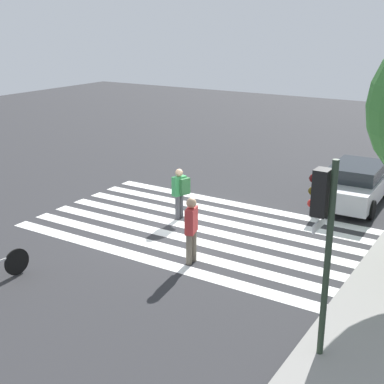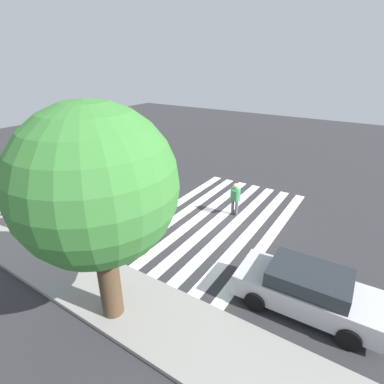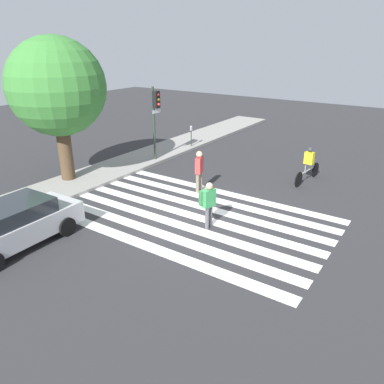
{
  "view_description": "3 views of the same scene",
  "coord_description": "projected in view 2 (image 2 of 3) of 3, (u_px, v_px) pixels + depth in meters",
  "views": [
    {
      "loc": [
        13.12,
        8.02,
        6.15
      ],
      "look_at": [
        -0.57,
        -0.57,
        0.93
      ],
      "focal_mm": 50.0,
      "sensor_mm": 36.0,
      "label": 1
    },
    {
      "loc": [
        -5.81,
        11.21,
        7.1
      ],
      "look_at": [
        1.0,
        0.67,
        1.48
      ],
      "focal_mm": 28.0,
      "sensor_mm": 36.0,
      "label": 2
    },
    {
      "loc": [
        -10.43,
        -7.04,
        6.07
      ],
      "look_at": [
        -0.33,
        -0.19,
        1.11
      ],
      "focal_mm": 35.0,
      "sensor_mm": 36.0,
      "label": 3
    }
  ],
  "objects": [
    {
      "name": "ground_plane",
      "position": [
        217.0,
        220.0,
        14.38
      ],
      "size": [
        60.0,
        60.0,
        0.0
      ],
      "primitive_type": "plane",
      "color": "#2D2D30"
    },
    {
      "name": "sidewalk_curb",
      "position": [
        124.0,
        299.0,
        9.56
      ],
      "size": [
        36.0,
        2.5,
        0.14
      ],
      "color": "gray",
      "rests_on": "ground_plane"
    },
    {
      "name": "crosswalk_stripes",
      "position": [
        217.0,
        220.0,
        14.38
      ],
      "size": [
        5.76,
        10.0,
        0.01
      ],
      "color": "white",
      "rests_on": "ground_plane"
    },
    {
      "name": "traffic_light",
      "position": [
        49.0,
        183.0,
        11.4
      ],
      "size": [
        0.6,
        0.5,
        3.92
      ],
      "color": "#283828",
      "rests_on": "ground_plane"
    },
    {
      "name": "parking_meter",
      "position": [
        14.0,
        203.0,
        13.7
      ],
      "size": [
        0.15,
        0.15,
        1.39
      ],
      "color": "#283828",
      "rests_on": "ground_plane"
    },
    {
      "name": "street_tree",
      "position": [
        96.0,
        187.0,
        7.35
      ],
      "size": [
        4.14,
        4.14,
        6.32
      ],
      "color": "#4C3826",
      "rests_on": "ground_plane"
    },
    {
      "name": "pedestrian_adult_tall_backpack",
      "position": [
        235.0,
        197.0,
        14.47
      ],
      "size": [
        0.5,
        0.47,
        1.66
      ],
      "rotation": [
        0.0,
        0.0,
        2.83
      ],
      "color": "#4C4C51",
      "rests_on": "ground_plane"
    },
    {
      "name": "pedestrian_child_with_backpack",
      "position": [
        166.0,
        199.0,
        14.17
      ],
      "size": [
        0.54,
        0.36,
        1.8
      ],
      "rotation": [
        0.0,
        0.0,
        3.42
      ],
      "color": "#6B6051",
      "rests_on": "ground_plane"
    },
    {
      "name": "cyclist_far_lane",
      "position": [
        151.0,
        167.0,
        18.77
      ],
      "size": [
        2.46,
        0.42,
        1.64
      ],
      "rotation": [
        0.0,
        0.0,
        -0.11
      ],
      "color": "black",
      "rests_on": "ground_plane"
    },
    {
      "name": "car_parked_far_curb",
      "position": [
        307.0,
        290.0,
        9.01
      ],
      "size": [
        4.24,
        1.97,
        1.43
      ],
      "rotation": [
        0.0,
        0.0,
        0.03
      ],
      "color": "#B7B7BC",
      "rests_on": "ground_plane"
    }
  ]
}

